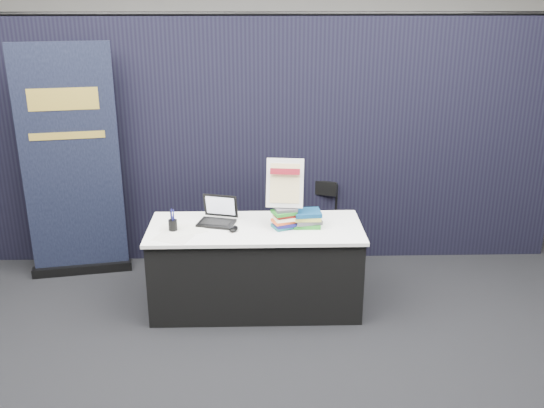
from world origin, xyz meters
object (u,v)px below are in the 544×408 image
Objects in this scene: book_stack_short at (307,219)px; pullup_banner at (73,177)px; info_sign at (285,184)px; stacking_chair at (320,220)px; book_stack_tall at (285,218)px; display_table at (256,267)px; laptop at (216,217)px.

book_stack_short is 0.11× the size of pullup_banner.
pullup_banner reaches higher than info_sign.
pullup_banner is at bearing -156.86° from stacking_chair.
info_sign reaches higher than book_stack_tall.
display_table is 4.32× the size of info_sign.
pullup_banner is (-1.94, 0.71, -0.15)m from info_sign.
book_stack_tall is at bearing 2.24° from laptop.
book_stack_tall is at bearing -83.30° from info_sign.
book_stack_tall is at bearing -94.49° from stacking_chair.
display_table is 1.94m from pullup_banner.
info_sign reaches higher than display_table.
pullup_banner reaches higher than stacking_chair.
laptop is 0.59m from book_stack_tall.
info_sign is at bearing -95.22° from stacking_chair.
laptop is at bearing 176.79° from info_sign.
stacking_chair is at bearing -6.01° from pullup_banner.
laptop is at bearing -33.94° from pullup_banner.
book_stack_short is at bearing -28.49° from pullup_banner.
book_stack_tall is at bearing -30.81° from pullup_banner.
book_stack_tall is at bearing -7.34° from display_table.
pullup_banner reaches higher than book_stack_short.
laptop is 1.38× the size of book_stack_short.
info_sign is (0.00, 0.03, 0.29)m from book_stack_tall.
laptop is at bearing 167.18° from book_stack_tall.
book_stack_tall is 0.19m from book_stack_short.
display_table is at bearing -32.60° from pullup_banner.
stacking_chair is at bearing 66.41° from book_stack_tall.
info_sign is 1.17m from stacking_chair.
book_stack_short is 2.25m from pullup_banner.
pullup_banner is (-1.70, 0.71, 0.60)m from display_table.
display_table is 0.79m from info_sign.
laptop is 0.67m from info_sign.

